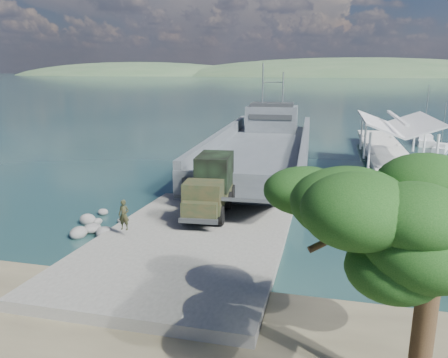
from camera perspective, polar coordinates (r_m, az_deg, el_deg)
ground at (r=25.44m, az=-3.45°, el=-7.67°), size 1400.00×1400.00×0.00m
boat_ramp at (r=24.46m, az=-4.14°, el=-7.98°), size 10.00×18.00×0.50m
shoreline_rocks at (r=28.19m, az=-15.37°, el=-5.95°), size 3.20×5.60×0.90m
distant_headlands at (r=584.22m, az=18.12°, el=12.64°), size 1000.00×240.00×48.00m
pier at (r=42.51m, az=21.39°, el=2.57°), size 6.40×44.00×6.10m
landing_craft at (r=45.63m, az=4.98°, el=3.34°), size 10.57×37.19×10.95m
military_truck at (r=28.13m, az=-1.69°, el=-0.75°), size 2.93×7.58×3.44m
soldier at (r=24.60m, az=-12.89°, el=-5.46°), size 0.62×0.41×1.69m
sailboat_near at (r=57.88m, az=26.43°, el=3.63°), size 2.86×4.95×5.80m
sailboat_far at (r=62.26m, az=24.58°, el=4.58°), size 2.13×6.40×7.70m
overhang_tree at (r=12.53m, az=23.28°, el=-5.60°), size 7.54×6.94×6.84m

